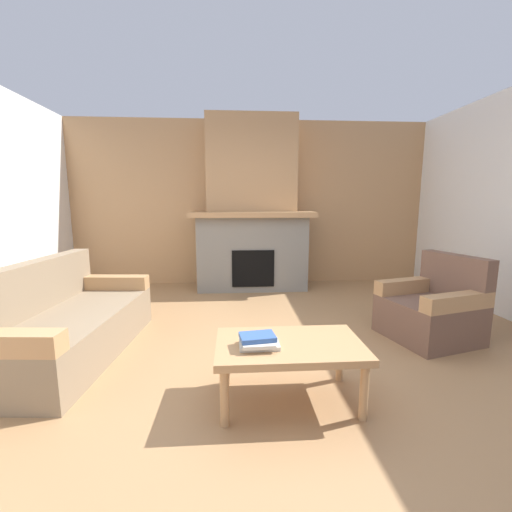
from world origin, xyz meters
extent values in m
plane|color=#9E754C|center=(0.00, 0.00, 0.00)|extent=(9.00, 9.00, 0.00)
cube|color=tan|center=(0.00, 3.00, 1.35)|extent=(6.00, 0.12, 2.70)
cube|color=gray|center=(0.00, 2.59, 0.57)|extent=(1.70, 0.70, 1.15)
cube|color=black|center=(0.00, 2.26, 0.38)|extent=(0.64, 0.08, 0.56)
cube|color=tan|center=(0.00, 2.54, 1.19)|extent=(1.90, 0.82, 0.08)
cube|color=tan|center=(0.00, 2.69, 1.97)|extent=(1.40, 0.50, 1.47)
cube|color=#847056|center=(-1.76, 0.27, 0.20)|extent=(0.98, 1.86, 0.40)
cube|color=#847056|center=(-2.10, 0.29, 0.62)|extent=(0.30, 1.81, 0.45)
cube|color=tan|center=(-1.69, 1.08, 0.48)|extent=(0.85, 0.22, 0.15)
cube|color=brown|center=(1.67, 0.41, 0.20)|extent=(0.93, 0.93, 0.40)
cube|color=brown|center=(1.97, 0.49, 0.62)|extent=(0.33, 0.77, 0.45)
cube|color=tan|center=(1.59, 0.71, 0.48)|extent=(0.77, 0.33, 0.15)
cube|color=tan|center=(1.76, 0.11, 0.48)|extent=(0.77, 0.33, 0.15)
cube|color=tan|center=(0.09, -0.57, 0.41)|extent=(1.00, 0.60, 0.05)
cylinder|color=tan|center=(-0.35, -0.81, 0.19)|extent=(0.06, 0.06, 0.38)
cylinder|color=tan|center=(0.53, -0.81, 0.19)|extent=(0.06, 0.06, 0.38)
cylinder|color=tan|center=(-0.35, -0.33, 0.19)|extent=(0.06, 0.06, 0.38)
cylinder|color=tan|center=(0.53, -0.33, 0.19)|extent=(0.06, 0.06, 0.38)
cube|color=beige|center=(-0.13, -0.62, 0.44)|extent=(0.27, 0.18, 0.03)
cube|color=beige|center=(-0.13, -0.63, 0.47)|extent=(0.22, 0.21, 0.02)
cube|color=#335699|center=(-0.14, -0.62, 0.50)|extent=(0.25, 0.19, 0.03)
camera|label=1|loc=(-0.28, -2.68, 1.38)|focal=23.26mm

